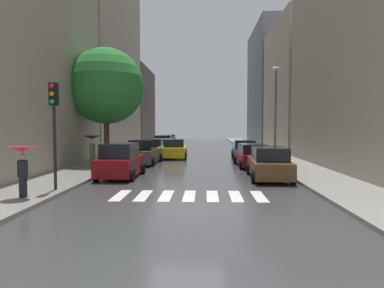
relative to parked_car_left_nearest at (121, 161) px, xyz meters
name	(u,v)px	position (x,y,z in m)	size (l,w,h in m)	color
ground_plane	(199,153)	(3.86, 17.08, -0.86)	(28.00, 72.00, 0.04)	#3A3A3D
sidewalk_left	(135,152)	(-2.64, 17.08, -0.77)	(3.00, 72.00, 0.15)	gray
sidewalk_right	(263,152)	(10.36, 17.08, -0.77)	(3.00, 72.00, 0.15)	gray
crosswalk_stripes	(189,196)	(3.86, -4.85, -0.83)	(5.85, 2.20, 0.01)	silver
building_left_mid	(97,31)	(-7.14, 19.47, 12.09)	(6.00, 18.04, 25.86)	#9E9384
building_left_far	(130,106)	(-7.14, 35.78, 4.89)	(6.00, 13.13, 11.47)	#564C47
building_right_mid	(302,87)	(14.86, 19.67, 5.97)	(6.00, 13.16, 13.61)	#B2A38C
building_right_far	(274,86)	(14.86, 35.39, 7.84)	(6.00, 15.95, 17.35)	slate
parked_car_left_nearest	(121,161)	(0.00, 0.00, 0.00)	(2.10, 4.16, 1.82)	maroon
parked_car_left_second	(144,152)	(0.14, 6.52, -0.03)	(2.15, 4.78, 1.75)	#474C51
parked_car_left_third	(155,148)	(0.00, 12.69, -0.09)	(2.23, 4.87, 1.58)	silver
parked_car_left_fourth	(163,144)	(0.12, 18.34, -0.03)	(2.28, 4.40, 1.73)	navy
parked_car_left_fifth	(169,142)	(0.10, 23.96, -0.07)	(2.09, 4.16, 1.66)	#0C4C2D
parked_car_right_nearest	(269,164)	(7.79, -0.24, -0.07)	(2.22, 4.69, 1.64)	brown
parked_car_right_second	(252,156)	(7.62, 5.13, -0.12)	(2.16, 4.85, 1.53)	maroon
parked_car_right_third	(244,150)	(7.74, 10.68, -0.11)	(2.19, 4.18, 1.55)	navy
taxi_midroad	(174,149)	(1.90, 11.13, -0.08)	(2.21, 4.72, 1.81)	yellow
pedestrian_foreground	(22,161)	(-2.11, -6.01, 0.63)	(0.95, 0.95, 1.84)	black
pedestrian_near_tree	(92,144)	(-2.39, 2.70, 0.81)	(1.14, 1.14, 1.98)	#38513D
street_tree_left	(106,86)	(-2.44, 6.06, 4.65)	(5.30, 5.30, 8.00)	#513823
traffic_light_left_corner	(54,112)	(-1.59, -4.49, 2.45)	(0.30, 0.42, 4.30)	black
lamp_post_right	(276,107)	(9.41, 6.40, 3.17)	(0.60, 0.28, 6.68)	#595B60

